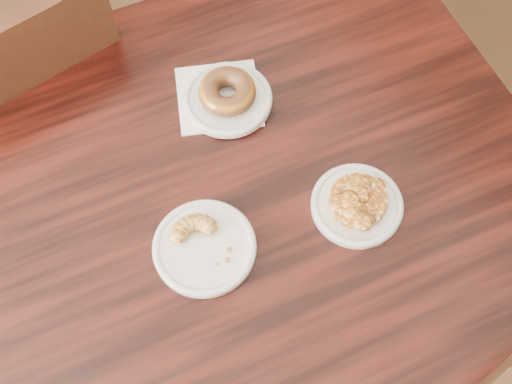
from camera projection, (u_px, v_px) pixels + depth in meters
floor at (208, 233)px, 1.84m from camera, size 5.00×5.00×0.00m
cafe_table at (265, 271)px, 1.39m from camera, size 1.16×1.16×0.75m
chair_far at (16, 113)px, 1.49m from camera, size 0.48×0.48×0.90m
napkin at (219, 97)px, 1.14m from camera, size 0.20×0.20×0.00m
plate_donut at (228, 99)px, 1.13m from camera, size 0.16×0.16×0.01m
plate_cruller at (205, 248)px, 1.00m from camera, size 0.16×0.16×0.01m
plate_fritter at (357, 205)px, 1.04m from camera, size 0.15×0.15×0.01m
glazed_donut at (227, 91)px, 1.11m from camera, size 0.10×0.10×0.04m
apple_fritter at (359, 200)px, 1.02m from camera, size 0.13×0.13×0.03m
cruller_fragment at (204, 243)px, 0.99m from camera, size 0.09×0.09×0.03m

